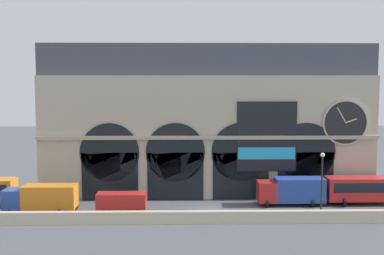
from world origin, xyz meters
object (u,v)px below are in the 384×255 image
Objects in this scene: van_midwest at (122,202)px; bus_east at (374,189)px; box_truck_west at (41,198)px; box_truck_mideast at (292,190)px; street_lamp_quayside at (322,177)px.

van_midwest is 28.58m from bus_east.
bus_east reaches higher than van_midwest.
box_truck_west is 36.93m from bus_east.
box_truck_mideast is 0.68× the size of bus_east.
street_lamp_quayside reaches higher than bus_east.
box_truck_mideast is at bearing 104.93° from street_lamp_quayside.
street_lamp_quayside is (1.60, -6.01, 2.71)m from box_truck_mideast.
box_truck_west is 1.00× the size of box_truck_mideast.
van_midwest is 0.47× the size of bus_east.
box_truck_mideast is at bearing -178.33° from bus_east.
street_lamp_quayside is at bearing -75.07° from box_truck_mideast.
box_truck_west is 8.39m from van_midwest.
box_truck_mideast is (18.82, 3.07, 0.45)m from van_midwest.
van_midwest is 0.69× the size of box_truck_mideast.
street_lamp_quayside is at bearing -8.18° from van_midwest.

